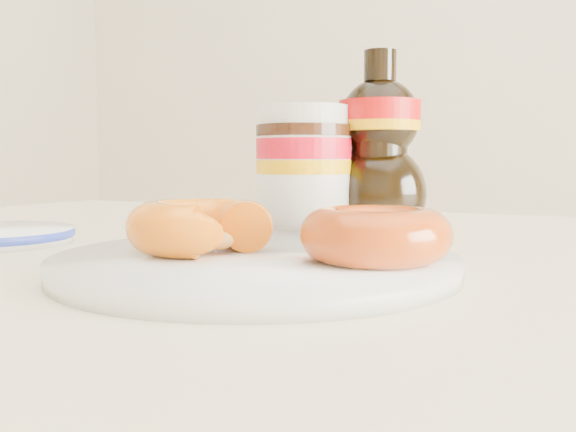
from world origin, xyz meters
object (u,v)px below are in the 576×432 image
at_px(dining_table, 359,355).
at_px(donut_bitten, 200,226).
at_px(donut_whole, 375,235).
at_px(syrup_bottle, 379,146).
at_px(dark_jar, 361,193).
at_px(nutella_jar, 304,168).
at_px(plate, 256,263).

xyz_separation_m(dining_table, donut_bitten, (-0.07, -0.12, 0.11)).
xyz_separation_m(donut_whole, syrup_bottle, (-0.07, 0.22, 0.06)).
bearing_deg(donut_whole, dark_jar, 110.76).
bearing_deg(donut_bitten, dark_jar, 66.16).
height_order(nutella_jar, dark_jar, nutella_jar).
height_order(plate, donut_bitten, donut_bitten).
xyz_separation_m(dining_table, dark_jar, (-0.05, 0.14, 0.13)).
bearing_deg(plate, dining_table, 72.94).
distance_m(dining_table, nutella_jar, 0.18).
distance_m(dining_table, donut_whole, 0.17).
bearing_deg(donut_whole, syrup_bottle, 106.96).
relative_size(dining_table, syrup_bottle, 7.79).
relative_size(nutella_jar, syrup_bottle, 0.71).
relative_size(plate, dark_jar, 3.11).
height_order(donut_whole, syrup_bottle, syrup_bottle).
height_order(donut_bitten, nutella_jar, nutella_jar).
bearing_deg(dining_table, donut_whole, -66.57).
bearing_deg(nutella_jar, donut_bitten, -88.05).
distance_m(plate, syrup_bottle, 0.24).
bearing_deg(syrup_bottle, donut_whole, -73.04).
bearing_deg(dark_jar, donut_whole, -69.24).
bearing_deg(nutella_jar, dining_table, -39.76).
relative_size(donut_whole, nutella_jar, 0.74).
bearing_deg(dining_table, nutella_jar, 140.24).
height_order(dining_table, nutella_jar, nutella_jar).
xyz_separation_m(donut_bitten, syrup_bottle, (0.05, 0.23, 0.06)).
xyz_separation_m(nutella_jar, dark_jar, (0.03, 0.07, -0.03)).
relative_size(donut_bitten, nutella_jar, 0.79).
bearing_deg(dining_table, donut_bitten, -121.19).
xyz_separation_m(donut_bitten, donut_whole, (0.12, 0.01, -0.00)).
bearing_deg(syrup_bottle, dark_jar, 130.65).
distance_m(nutella_jar, dark_jar, 0.08).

